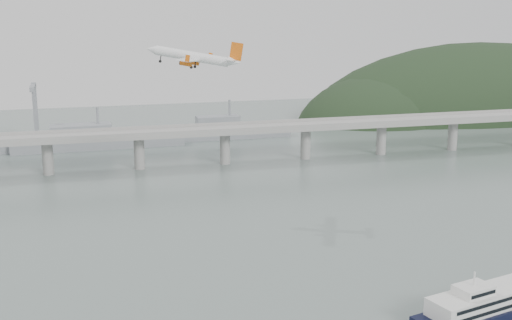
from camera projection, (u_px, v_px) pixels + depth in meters
name	position (u px, v px, depth m)	size (l,w,h in m)	color
ground	(302.00, 313.00, 210.66)	(900.00, 900.00, 0.00)	slate
bridge	(189.00, 136.00, 394.50)	(800.00, 22.00, 23.90)	gray
headland	(488.00, 133.00, 599.08)	(365.00, 155.00, 156.00)	black
ferry	(492.00, 304.00, 205.92)	(87.65, 31.86, 16.80)	black
airliner	(194.00, 57.00, 284.47)	(39.04, 36.82, 11.46)	white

